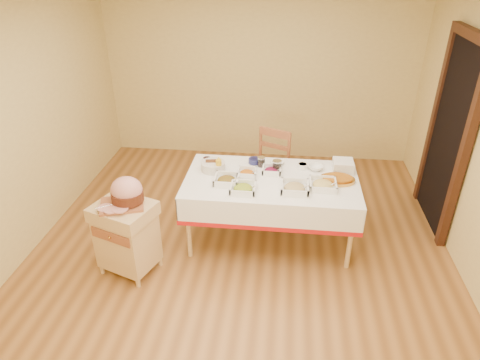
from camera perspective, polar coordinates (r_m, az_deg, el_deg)
name	(u,v)px	position (r m, az deg, el deg)	size (l,w,h in m)	color
room_shell	(240,142)	(4.02, -0.01, 5.13)	(5.00, 5.00, 5.00)	#99622F
doorway	(450,134)	(5.21, 26.20, 5.57)	(0.09, 1.10, 2.20)	black
dining_table	(271,192)	(4.59, 4.15, -1.60)	(1.82, 1.02, 0.76)	tan
butcher_cart	(127,234)	(4.36, -14.88, -7.01)	(0.66, 0.61, 0.77)	tan
dining_chair	(268,170)	(5.21, 3.80, 1.31)	(0.58, 0.57, 0.99)	#9C5633
ham_on_board	(126,193)	(4.13, -14.94, -1.71)	(0.42, 0.40, 0.28)	#9C5633
serving_dish_a	(227,180)	(4.40, -1.78, 0.00)	(0.26, 0.25, 0.11)	white
serving_dish_b	(243,188)	(4.25, 0.42, -1.11)	(0.25, 0.25, 0.10)	white
serving_dish_c	(295,188)	(4.29, 7.31, -1.01)	(0.28, 0.28, 0.11)	white
serving_dish_d	(323,184)	(4.40, 10.99, -0.59)	(0.27, 0.27, 0.10)	white
serving_dish_e	(247,173)	(4.55, 0.93, 0.96)	(0.21, 0.20, 0.10)	white
serving_dish_f	(272,170)	(4.61, 4.24, 1.30)	(0.21, 0.20, 0.10)	white
small_bowl_left	(207,160)	(4.85, -4.42, 2.74)	(0.11, 0.11, 0.05)	white
small_bowl_mid	(254,161)	(4.81, 1.93, 2.60)	(0.13, 0.13, 0.06)	navy
small_bowl_right	(303,166)	(4.74, 8.33, 1.88)	(0.11, 0.11, 0.06)	white
bowl_white_imported	(277,163)	(4.80, 4.97, 2.29)	(0.15, 0.15, 0.04)	white
bowl_small_imported	(316,168)	(4.74, 10.10, 1.64)	(0.16, 0.16, 0.05)	white
preserve_jar_left	(261,162)	(4.74, 2.86, 2.39)	(0.09, 0.09, 0.11)	silver
preserve_jar_right	(277,167)	(4.63, 4.95, 1.80)	(0.10, 0.10, 0.13)	silver
mustard_bottle	(219,166)	(4.58, -2.85, 1.92)	(0.06, 0.06, 0.19)	gold
bread_basket	(213,166)	(4.66, -3.61, 1.88)	(0.26, 0.26, 0.12)	beige
plate_stack	(343,166)	(4.76, 13.55, 1.88)	(0.22, 0.22, 0.12)	white
brass_platter	(337,179)	(4.55, 12.83, 0.11)	(0.37, 0.27, 0.05)	#C48C37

